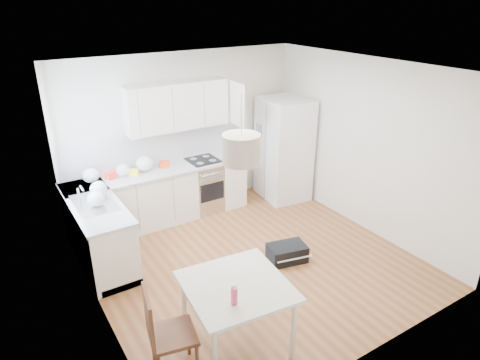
# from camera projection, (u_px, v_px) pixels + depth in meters

# --- Properties ---
(floor) EXTENTS (4.20, 4.20, 0.00)m
(floor) POSITION_uv_depth(u_px,v_px,m) (251.00, 261.00, 6.14)
(floor) COLOR brown
(floor) RESTS_ON ground
(ceiling) EXTENTS (4.20, 4.20, 0.00)m
(ceiling) POSITION_uv_depth(u_px,v_px,m) (254.00, 69.00, 5.06)
(ceiling) COLOR white
(ceiling) RESTS_ON wall_back
(wall_back) EXTENTS (4.20, 0.00, 4.20)m
(wall_back) POSITION_uv_depth(u_px,v_px,m) (183.00, 134.00, 7.23)
(wall_back) COLOR silver
(wall_back) RESTS_ON floor
(wall_left) EXTENTS (0.00, 4.20, 4.20)m
(wall_left) POSITION_uv_depth(u_px,v_px,m) (89.00, 214.00, 4.57)
(wall_left) COLOR silver
(wall_left) RESTS_ON floor
(wall_right) EXTENTS (0.00, 4.20, 4.20)m
(wall_right) POSITION_uv_depth(u_px,v_px,m) (365.00, 146.00, 6.63)
(wall_right) COLOR silver
(wall_right) RESTS_ON floor
(window_glassblock) EXTENTS (0.02, 1.00, 1.00)m
(window_glassblock) POSITION_uv_depth(u_px,v_px,m) (62.00, 149.00, 5.31)
(window_glassblock) COLOR #BFE0F9
(window_glassblock) RESTS_ON wall_left
(cabinets_back) EXTENTS (3.00, 0.60, 0.88)m
(cabinets_back) POSITION_uv_depth(u_px,v_px,m) (161.00, 197.00, 7.07)
(cabinets_back) COLOR white
(cabinets_back) RESTS_ON floor
(cabinets_left) EXTENTS (0.60, 1.80, 0.88)m
(cabinets_left) POSITION_uv_depth(u_px,v_px,m) (98.00, 232.00, 6.01)
(cabinets_left) COLOR white
(cabinets_left) RESTS_ON floor
(counter_back) EXTENTS (3.02, 0.64, 0.04)m
(counter_back) POSITION_uv_depth(u_px,v_px,m) (159.00, 171.00, 6.88)
(counter_back) COLOR #B5B7BA
(counter_back) RESTS_ON cabinets_back
(counter_left) EXTENTS (0.64, 1.82, 0.04)m
(counter_left) POSITION_uv_depth(u_px,v_px,m) (94.00, 203.00, 5.83)
(counter_left) COLOR #B5B7BA
(counter_left) RESTS_ON cabinets_left
(backsplash_back) EXTENTS (3.00, 0.01, 0.58)m
(backsplash_back) POSITION_uv_depth(u_px,v_px,m) (151.00, 148.00, 6.99)
(backsplash_back) COLOR white
(backsplash_back) RESTS_ON wall_back
(backsplash_left) EXTENTS (0.01, 1.80, 0.58)m
(backsplash_left) POSITION_uv_depth(u_px,v_px,m) (67.00, 187.00, 5.56)
(backsplash_left) COLOR white
(backsplash_left) RESTS_ON wall_left
(upper_cabinets) EXTENTS (1.70, 0.32, 0.75)m
(upper_cabinets) POSITION_uv_depth(u_px,v_px,m) (177.00, 106.00, 6.82)
(upper_cabinets) COLOR white
(upper_cabinets) RESTS_ON wall_back
(range_oven) EXTENTS (0.50, 0.61, 0.88)m
(range_oven) POSITION_uv_depth(u_px,v_px,m) (204.00, 186.00, 7.46)
(range_oven) COLOR silver
(range_oven) RESTS_ON floor
(sink) EXTENTS (0.50, 0.80, 0.16)m
(sink) POSITION_uv_depth(u_px,v_px,m) (94.00, 203.00, 5.79)
(sink) COLOR silver
(sink) RESTS_ON counter_left
(refrigerator) EXTENTS (0.98, 1.02, 1.84)m
(refrigerator) POSITION_uv_depth(u_px,v_px,m) (284.00, 149.00, 7.80)
(refrigerator) COLOR white
(refrigerator) RESTS_ON floor
(dining_table) EXTENTS (1.12, 1.12, 0.81)m
(dining_table) POSITION_uv_depth(u_px,v_px,m) (236.00, 292.00, 4.37)
(dining_table) COLOR beige
(dining_table) RESTS_ON floor
(dining_chair) EXTENTS (0.51, 0.51, 1.02)m
(dining_chair) POSITION_uv_depth(u_px,v_px,m) (173.00, 333.00, 4.13)
(dining_chair) COLOR #4A2816
(dining_chair) RESTS_ON floor
(drink_bottle) EXTENTS (0.07, 0.07, 0.22)m
(drink_bottle) POSITION_uv_depth(u_px,v_px,m) (234.00, 294.00, 4.03)
(drink_bottle) COLOR #D63B67
(drink_bottle) RESTS_ON dining_table
(gym_bag) EXTENTS (0.59, 0.46, 0.24)m
(gym_bag) POSITION_uv_depth(u_px,v_px,m) (287.00, 253.00, 6.10)
(gym_bag) COLOR black
(gym_bag) RESTS_ON floor
(pendant_lamp) EXTENTS (0.39, 0.39, 0.28)m
(pendant_lamp) POSITION_uv_depth(u_px,v_px,m) (241.00, 149.00, 4.01)
(pendant_lamp) COLOR #BDA991
(pendant_lamp) RESTS_ON ceiling
(grocery_bag_a) EXTENTS (0.25, 0.21, 0.22)m
(grocery_bag_a) POSITION_uv_depth(u_px,v_px,m) (91.00, 175.00, 6.38)
(grocery_bag_a) COLOR white
(grocery_bag_a) RESTS_ON counter_back
(grocery_bag_b) EXTENTS (0.22, 0.18, 0.19)m
(grocery_bag_b) POSITION_uv_depth(u_px,v_px,m) (123.00, 170.00, 6.60)
(grocery_bag_b) COLOR white
(grocery_bag_b) RESTS_ON counter_back
(grocery_bag_c) EXTENTS (0.28, 0.24, 0.25)m
(grocery_bag_c) POSITION_uv_depth(u_px,v_px,m) (145.00, 164.00, 6.78)
(grocery_bag_c) COLOR white
(grocery_bag_c) RESTS_ON counter_back
(grocery_bag_d) EXTENTS (0.23, 0.20, 0.21)m
(grocery_bag_d) POSITION_uv_depth(u_px,v_px,m) (99.00, 188.00, 5.96)
(grocery_bag_d) COLOR white
(grocery_bag_d) RESTS_ON counter_back
(grocery_bag_e) EXTENTS (0.23, 0.20, 0.21)m
(grocery_bag_e) POSITION_uv_depth(u_px,v_px,m) (96.00, 199.00, 5.66)
(grocery_bag_e) COLOR white
(grocery_bag_e) RESTS_ON counter_left
(snack_orange) EXTENTS (0.17, 0.12, 0.11)m
(snack_orange) POSITION_uv_depth(u_px,v_px,m) (165.00, 164.00, 6.96)
(snack_orange) COLOR red
(snack_orange) RESTS_ON counter_back
(snack_yellow) EXTENTS (0.17, 0.16, 0.10)m
(snack_yellow) POSITION_uv_depth(u_px,v_px,m) (134.00, 172.00, 6.65)
(snack_yellow) COLOR yellow
(snack_yellow) RESTS_ON counter_back
(snack_red) EXTENTS (0.20, 0.17, 0.12)m
(snack_red) POSITION_uv_depth(u_px,v_px,m) (111.00, 175.00, 6.53)
(snack_red) COLOR red
(snack_red) RESTS_ON counter_back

